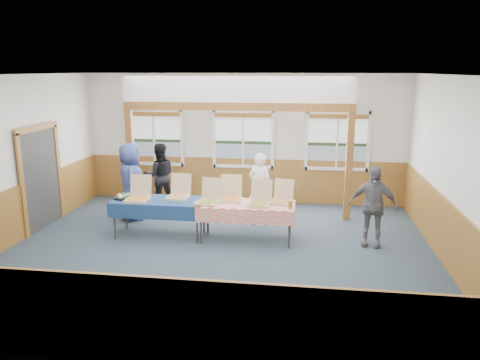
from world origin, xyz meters
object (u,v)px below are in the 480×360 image
table_left (159,202)px  woman_black (160,176)px  woman_white (260,187)px  man_blue (131,182)px  table_right (247,206)px  person_grey (373,206)px

table_left → woman_black: (-0.60, 1.94, 0.09)m
table_left → woman_white: woman_white is taller
man_blue → woman_black: bearing=-41.6°
woman_white → table_left: bearing=53.8°
table_right → person_grey: person_grey is taller
woman_black → person_grey: (4.74, -1.89, -0.01)m
table_left → man_blue: (-0.95, 0.98, 0.16)m
table_right → man_blue: size_ratio=1.17×
woman_white → person_grey: person_grey is taller
man_blue → person_grey: 5.18m
table_right → woman_white: bearing=61.2°
table_left → man_blue: 1.37m
table_left → table_right: (1.76, -0.03, 0.00)m
woman_white → woman_black: woman_black is taller
woman_black → person_grey: woman_black is taller
man_blue → person_grey: (5.10, -0.92, -0.08)m
woman_black → man_blue: (-0.35, -0.96, 0.08)m
table_left → woman_white: bearing=57.0°
table_right → man_blue: 2.90m
table_left → woman_black: bearing=130.6°
woman_white → man_blue: size_ratio=0.89×
person_grey → table_right: bearing=-167.3°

